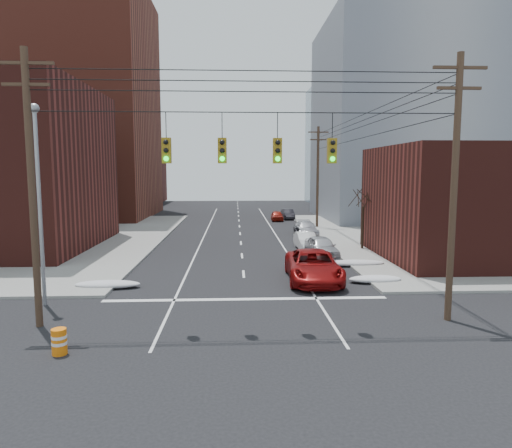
{
  "coord_description": "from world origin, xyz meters",
  "views": [
    {
      "loc": [
        -0.51,
        -15.37,
        6.33
      ],
      "look_at": [
        0.8,
        12.77,
        3.0
      ],
      "focal_mm": 32.0,
      "sensor_mm": 36.0,
      "label": 1
    }
  ],
  "objects": [
    {
      "name": "lot_car_d",
      "position": [
        -19.49,
        23.21,
        0.84
      ],
      "size": [
        4.39,
        3.07,
        1.39
      ],
      "primitive_type": "imported",
      "rotation": [
        0.0,
        0.0,
        1.96
      ],
      "color": "#A4A5A9",
      "rests_on": "sidewalk_nw"
    },
    {
      "name": "building_brick_far",
      "position": [
        -26.0,
        74.0,
        6.0
      ],
      "size": [
        22.0,
        18.0,
        12.0
      ],
      "primitive_type": "cube",
      "color": "#491B16",
      "rests_on": "ground"
    },
    {
      "name": "building_glass",
      "position": [
        24.0,
        70.0,
        11.0
      ],
      "size": [
        20.0,
        18.0,
        22.0
      ],
      "primitive_type": "cube",
      "color": "gray",
      "rests_on": "ground"
    },
    {
      "name": "building_office",
      "position": [
        22.0,
        44.0,
        12.5
      ],
      "size": [
        22.0,
        20.0,
        25.0
      ],
      "primitive_type": "cube",
      "color": "gray",
      "rests_on": "ground"
    },
    {
      "name": "parked_car_b",
      "position": [
        5.18,
        20.65,
        0.67
      ],
      "size": [
        1.52,
        4.12,
        1.35
      ],
      "primitive_type": "imported",
      "rotation": [
        0.0,
        0.0,
        0.02
      ],
      "color": "silver",
      "rests_on": "ground"
    },
    {
      "name": "parked_car_e",
      "position": [
        4.8,
        41.59,
        0.62
      ],
      "size": [
        1.58,
        3.7,
        1.25
      ],
      "primitive_type": "imported",
      "rotation": [
        0.0,
        0.0,
        -0.03
      ],
      "color": "maroon",
      "rests_on": "ground"
    },
    {
      "name": "traffic_signals",
      "position": [
        0.1,
        2.97,
        7.17
      ],
      "size": [
        17.0,
        0.42,
        2.02
      ],
      "color": "black",
      "rests_on": "ground"
    },
    {
      "name": "utility_pole_left",
      "position": [
        -8.5,
        3.0,
        5.78
      ],
      "size": [
        2.2,
        0.28,
        11.0
      ],
      "color": "#473323",
      "rests_on": "ground"
    },
    {
      "name": "parked_car_c",
      "position": [
        6.4,
        29.15,
        0.63
      ],
      "size": [
        2.64,
        4.74,
        1.25
      ],
      "primitive_type": "imported",
      "rotation": [
        0.0,
        0.0,
        -0.13
      ],
      "color": "black",
      "rests_on": "ground"
    },
    {
      "name": "building_brick_tall",
      "position": [
        -24.0,
        48.0,
        15.0
      ],
      "size": [
        24.0,
        20.0,
        30.0
      ],
      "primitive_type": "cube",
      "color": "maroon",
      "rests_on": "ground"
    },
    {
      "name": "lot_car_a",
      "position": [
        -15.25,
        20.5,
        0.81
      ],
      "size": [
        4.25,
        2.86,
        1.33
      ],
      "primitive_type": "imported",
      "rotation": [
        0.0,
        0.0,
        1.17
      ],
      "color": "silver",
      "rests_on": "sidewalk_nw"
    },
    {
      "name": "parked_car_d",
      "position": [
        6.4,
        28.4,
        0.69
      ],
      "size": [
        2.1,
        4.79,
        1.37
      ],
      "primitive_type": "imported",
      "rotation": [
        0.0,
        0.0,
        0.04
      ],
      "color": "silver",
      "rests_on": "ground"
    },
    {
      "name": "lot_car_c",
      "position": [
        -18.58,
        23.38,
        0.82
      ],
      "size": [
        4.98,
        3.19,
        1.34
      ],
      "primitive_type": "imported",
      "rotation": [
        0.0,
        0.0,
        1.88
      ],
      "color": "black",
      "rests_on": "sidewalk_nw"
    },
    {
      "name": "construction_barrel",
      "position": [
        -6.59,
        0.05,
        0.47
      ],
      "size": [
        0.56,
        0.56,
        0.91
      ],
      "rotation": [
        0.0,
        0.0,
        0.09
      ],
      "color": "orange",
      "rests_on": "ground"
    },
    {
      "name": "snow_nw",
      "position": [
        -7.4,
        9.0,
        0.21
      ],
      "size": [
        3.5,
        1.08,
        0.42
      ],
      "primitive_type": "ellipsoid",
      "color": "silver",
      "rests_on": "ground"
    },
    {
      "name": "street_light",
      "position": [
        -9.5,
        6.0,
        5.54
      ],
      "size": [
        0.44,
        0.44,
        9.32
      ],
      "color": "gray",
      "rests_on": "ground"
    },
    {
      "name": "snow_ne",
      "position": [
        7.4,
        9.5,
        0.21
      ],
      "size": [
        3.0,
        1.08,
        0.42
      ],
      "primitive_type": "ellipsoid",
      "color": "silver",
      "rests_on": "ground"
    },
    {
      "name": "ground",
      "position": [
        0.0,
        0.0,
        0.0
      ],
      "size": [
        160.0,
        160.0,
        0.0
      ],
      "primitive_type": "plane",
      "color": "black",
      "rests_on": "ground"
    },
    {
      "name": "parked_car_a",
      "position": [
        5.77,
        17.14,
        0.78
      ],
      "size": [
        2.21,
        4.7,
        1.56
      ],
      "primitive_type": "imported",
      "rotation": [
        0.0,
        0.0,
        0.08
      ],
      "color": "silver",
      "rests_on": "ground"
    },
    {
      "name": "utility_pole_far",
      "position": [
        8.5,
        34.0,
        5.78
      ],
      "size": [
        2.2,
        0.28,
        11.0
      ],
      "color": "#473323",
      "rests_on": "ground"
    },
    {
      "name": "bare_tree",
      "position": [
        9.59,
        20.0,
        2.32
      ],
      "size": [
        2.09,
        2.2,
        4.93
      ],
      "color": "black",
      "rests_on": "ground"
    },
    {
      "name": "building_storefront",
      "position": [
        18.0,
        16.0,
        4.0
      ],
      "size": [
        16.0,
        12.0,
        8.0
      ],
      "primitive_type": "cube",
      "color": "#491B16",
      "rests_on": "ground"
    },
    {
      "name": "red_pickup",
      "position": [
        3.95,
        10.04,
        0.88
      ],
      "size": [
        3.17,
        6.42,
        1.75
      ],
      "primitive_type": "imported",
      "rotation": [
        0.0,
        0.0,
        -0.04
      ],
      "color": "maroon",
      "rests_on": "ground"
    },
    {
      "name": "snow_east_far",
      "position": [
        7.4,
        14.0,
        0.21
      ],
      "size": [
        4.0,
        1.08,
        0.42
      ],
      "primitive_type": "ellipsoid",
      "color": "silver",
      "rests_on": "ground"
    },
    {
      "name": "parked_car_f",
      "position": [
        6.4,
        43.48,
        0.65
      ],
      "size": [
        1.49,
        3.97,
        1.29
      ],
      "primitive_type": "imported",
      "rotation": [
        0.0,
        0.0,
        0.03
      ],
      "color": "black",
      "rests_on": "ground"
    },
    {
      "name": "utility_pole_right",
      "position": [
        8.5,
        3.0,
        5.78
      ],
      "size": [
        2.2,
        0.28,
        11.0
      ],
      "color": "#473323",
      "rests_on": "ground"
    },
    {
      "name": "lot_car_b",
      "position": [
        -15.11,
        24.24,
        0.88
      ],
      "size": [
        5.78,
        4.37,
        1.46
      ],
      "primitive_type": "imported",
      "rotation": [
        0.0,
        0.0,
        1.15
      ],
      "color": "#A8A7AC",
      "rests_on": "sidewalk_nw"
    }
  ]
}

